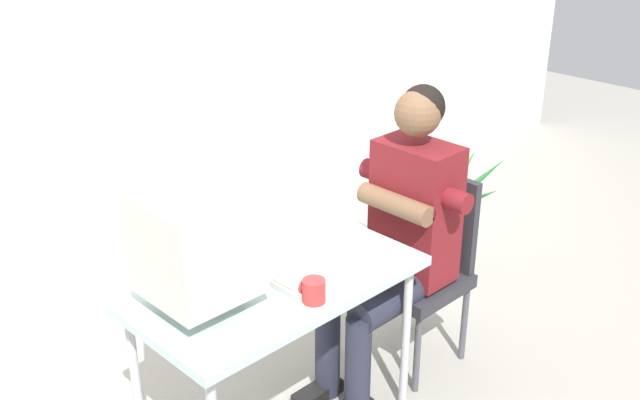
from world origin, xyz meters
TOP-DOWN VIEW (x-y plane):
  - wall_back at (0.30, 1.40)m, footprint 8.00×0.10m
  - desk at (0.00, 0.00)m, footprint 1.11×0.61m
  - crt_monitor at (-0.31, 0.04)m, footprint 0.36×0.36m
  - keyboard at (0.02, 0.03)m, footprint 0.15×0.44m
  - office_chair at (0.85, -0.05)m, footprint 0.41×0.41m
  - person_seated at (0.65, -0.05)m, footprint 0.73×0.56m
  - potted_plant at (1.47, 0.33)m, footprint 0.76×0.80m
  - desk_mug at (-0.01, -0.22)m, footprint 0.08×0.09m

SIDE VIEW (x-z plane):
  - potted_plant at x=1.47m, z-range -0.08..0.71m
  - office_chair at x=0.85m, z-range 0.05..0.95m
  - desk at x=0.00m, z-range 0.30..1.04m
  - person_seated at x=0.65m, z-range 0.04..1.38m
  - keyboard at x=0.02m, z-range 0.73..0.76m
  - desk_mug at x=-0.01m, z-range 0.73..0.82m
  - crt_monitor at x=-0.31m, z-range 0.76..1.19m
  - wall_back at x=0.30m, z-range 0.00..3.00m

